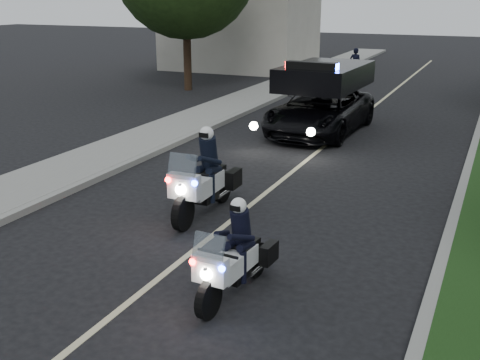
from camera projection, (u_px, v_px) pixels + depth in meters
name	position (u px, v px, depth m)	size (l,w,h in m)	color
ground	(150.00, 286.00, 9.34)	(120.00, 120.00, 0.00)	black
curb_right	(471.00, 156.00, 16.44)	(0.20, 60.00, 0.15)	gray
curb_left	(207.00, 129.00, 19.62)	(0.20, 60.00, 0.15)	gray
sidewalk_left	(178.00, 126.00, 20.04)	(2.00, 60.00, 0.16)	gray
building_far	(240.00, 8.00, 34.80)	(8.00, 6.00, 7.00)	#A8A396
lane_marking	(327.00, 144.00, 18.05)	(0.12, 50.00, 0.01)	#BFB78C
police_moto_left	(205.00, 214.00, 12.33)	(0.76, 2.16, 1.84)	silver
police_moto_right	(235.00, 294.00, 9.07)	(0.63, 1.80, 1.53)	silver
police_suv	(319.00, 133.00, 19.47)	(2.43, 5.26, 2.56)	black
bicycle	(354.00, 84.00, 29.84)	(0.53, 1.53, 0.80)	black
cyclist	(354.00, 84.00, 29.84)	(0.56, 0.38, 1.57)	black
tree_left_near	(188.00, 90.00, 27.93)	(6.41, 6.41, 10.68)	#1D3812
tree_left_far	(262.00, 63.00, 38.21)	(5.72, 5.72, 9.53)	#1C3410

